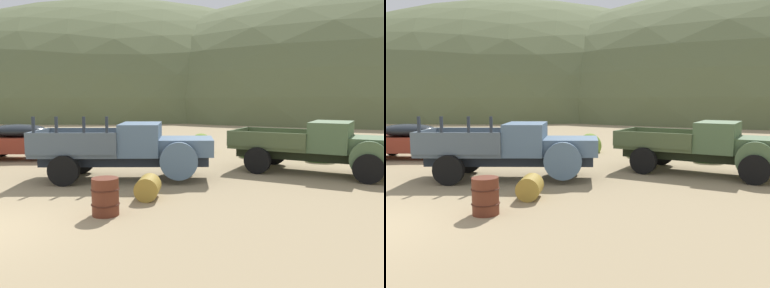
# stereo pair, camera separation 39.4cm
# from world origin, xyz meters

# --- Properties ---
(hill_center) EXTENTS (92.58, 89.57, 40.77)m
(hill_center) POSITION_xyz_m (-23.92, 73.09, 0.00)
(hill_center) COLOR #56603D
(hill_center) RESTS_ON ground
(car_rust_red) EXTENTS (5.27, 2.72, 1.57)m
(car_rust_red) POSITION_xyz_m (-4.42, 8.98, 0.82)
(car_rust_red) COLOR maroon
(car_rust_red) RESTS_ON ground
(truck_chalk_blue) EXTENTS (6.14, 3.30, 2.16)m
(truck_chalk_blue) POSITION_xyz_m (1.72, 5.92, 1.01)
(truck_chalk_blue) COLOR #262D39
(truck_chalk_blue) RESTS_ON ground
(truck_weathered_green) EXTENTS (6.34, 3.71, 1.89)m
(truck_weathered_green) POSITION_xyz_m (8.17, 8.11, 0.99)
(truck_weathered_green) COLOR #232B1B
(truck_weathered_green) RESTS_ON ground
(oil_drum_foreground) EXTENTS (0.67, 0.67, 0.89)m
(oil_drum_foreground) POSITION_xyz_m (2.40, 1.82, 0.44)
(oil_drum_foreground) COLOR #5B2819
(oil_drum_foreground) RESTS_ON ground
(oil_drum_tipped) EXTENTS (0.77, 0.93, 0.64)m
(oil_drum_tipped) POSITION_xyz_m (2.92, 3.42, 0.32)
(oil_drum_tipped) COLOR olive
(oil_drum_tipped) RESTS_ON ground
(bush_front_left) EXTENTS (1.25, 0.97, 0.90)m
(bush_front_left) POSITION_xyz_m (8.19, 10.90, 0.25)
(bush_front_left) COLOR #4C8438
(bush_front_left) RESTS_ON ground
(bush_near_barrel) EXTENTS (1.18, 1.14, 1.22)m
(bush_near_barrel) POSITION_xyz_m (2.68, 12.64, 0.33)
(bush_near_barrel) COLOR olive
(bush_near_barrel) RESTS_ON ground
(bush_back_edge) EXTENTS (0.95, 0.95, 0.78)m
(bush_back_edge) POSITION_xyz_m (5.12, 11.62, 0.21)
(bush_back_edge) COLOR #5B8E42
(bush_back_edge) RESTS_ON ground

